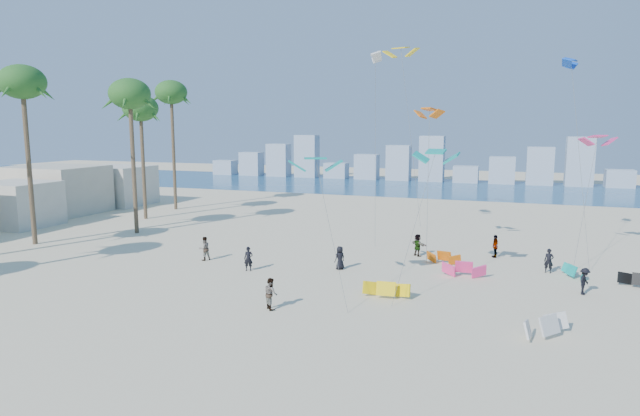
% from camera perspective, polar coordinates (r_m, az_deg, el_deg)
% --- Properties ---
extents(ground, '(220.00, 220.00, 0.00)m').
position_cam_1_polar(ground, '(26.01, -19.04, -14.61)').
color(ground, beige).
rests_on(ground, ground).
extents(ocean, '(220.00, 220.00, 0.00)m').
position_cam_1_polar(ocean, '(92.29, 10.01, 2.26)').
color(ocean, navy).
rests_on(ocean, ground).
extents(kitesurfer_near, '(0.72, 0.57, 1.72)m').
position_cam_1_polar(kitesurfer_near, '(38.19, -7.62, -5.38)').
color(kitesurfer_near, black).
rests_on(kitesurfer_near, ground).
extents(kitesurfer_mid, '(1.09, 1.08, 1.77)m').
position_cam_1_polar(kitesurfer_mid, '(30.27, -5.26, -9.04)').
color(kitesurfer_mid, gray).
rests_on(kitesurfer_mid, ground).
extents(kitesurfers_far, '(27.17, 9.50, 1.81)m').
position_cam_1_polar(kitesurfers_far, '(39.66, 9.79, -4.89)').
color(kitesurfers_far, black).
rests_on(kitesurfers_far, ground).
extents(grounded_kites, '(17.77, 15.17, 0.98)m').
position_cam_1_polar(grounded_kites, '(35.29, 18.80, -7.64)').
color(grounded_kites, yellow).
rests_on(grounded_kites, ground).
extents(flying_kites, '(28.42, 30.18, 18.67)m').
position_cam_1_polar(flying_kites, '(41.60, 16.10, 10.94)').
color(flying_kites, '#0C978E').
rests_on(flying_kites, ground).
extents(palm_row, '(10.06, 44.80, 15.56)m').
position_cam_1_polar(palm_row, '(51.27, -28.21, 9.99)').
color(palm_row, brown).
rests_on(palm_row, ground).
extents(distant_skyline, '(85.00, 3.00, 8.40)m').
position_cam_1_polar(distant_skyline, '(102.04, 10.35, 4.59)').
color(distant_skyline, '#9EADBF').
rests_on(distant_skyline, ground).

